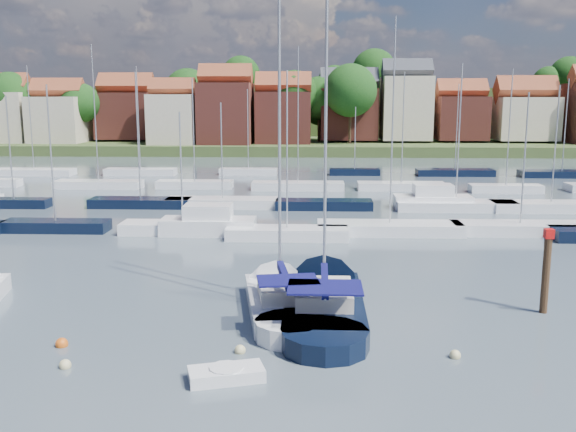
{
  "coord_description": "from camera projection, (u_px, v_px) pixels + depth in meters",
  "views": [
    {
      "loc": [
        2.51,
        -26.59,
        10.08
      ],
      "look_at": [
        0.89,
        14.0,
        2.54
      ],
      "focal_mm": 40.0,
      "sensor_mm": 36.0,
      "label": 1
    }
  ],
  "objects": [
    {
      "name": "sailboat_navy",
      "position": [
        324.0,
        295.0,
        32.09
      ],
      "size": [
        3.73,
        13.77,
        18.93
      ],
      "rotation": [
        0.0,
        0.0,
        1.56
      ],
      "color": "black",
      "rests_on": "ground"
    },
    {
      "name": "ground",
      "position": [
        289.0,
        195.0,
        67.36
      ],
      "size": [
        260.0,
        260.0,
        0.0
      ],
      "primitive_type": "plane",
      "color": "#424F5A",
      "rests_on": "ground"
    },
    {
      "name": "buoy_c",
      "position": [
        62.0,
        346.0,
        26.35
      ],
      "size": [
        0.52,
        0.52,
        0.52
      ],
      "primitive_type": "sphere",
      "color": "#D85914",
      "rests_on": "ground"
    },
    {
      "name": "buoy_f",
      "position": [
        455.0,
        358.0,
        25.19
      ],
      "size": [
        0.44,
        0.44,
        0.44
      ],
      "primitive_type": "sphere",
      "color": "beige",
      "rests_on": "ground"
    },
    {
      "name": "marina_field",
      "position": [
        307.0,
        198.0,
        62.44
      ],
      "size": [
        79.62,
        41.41,
        15.93
      ],
      "color": "white",
      "rests_on": "ground"
    },
    {
      "name": "tender",
      "position": [
        226.0,
        374.0,
        23.17
      ],
      "size": [
        2.95,
        1.97,
        0.58
      ],
      "rotation": [
        0.0,
        0.0,
        0.29
      ],
      "color": "white",
      "rests_on": "ground"
    },
    {
      "name": "timber_piling",
      "position": [
        545.0,
        292.0,
        30.29
      ],
      "size": [
        0.4,
        0.4,
        6.31
      ],
      "color": "#4C331E",
      "rests_on": "ground"
    },
    {
      "name": "far_shore_town",
      "position": [
        313.0,
        120.0,
        157.47
      ],
      "size": [
        212.46,
        90.0,
        22.27
      ],
      "color": "#404F27",
      "rests_on": "ground"
    },
    {
      "name": "sailboat_centre",
      "position": [
        278.0,
        295.0,
        32.0
      ],
      "size": [
        4.8,
        11.87,
        15.68
      ],
      "rotation": [
        0.0,
        0.0,
        1.73
      ],
      "color": "white",
      "rests_on": "ground"
    },
    {
      "name": "buoy_e",
      "position": [
        307.0,
        288.0,
        34.43
      ],
      "size": [
        0.44,
        0.44,
        0.44
      ],
      "primitive_type": "sphere",
      "color": "#D85914",
      "rests_on": "ground"
    },
    {
      "name": "buoy_d",
      "position": [
        240.0,
        353.0,
        25.69
      ],
      "size": [
        0.45,
        0.45,
        0.45
      ],
      "primitive_type": "sphere",
      "color": "beige",
      "rests_on": "ground"
    },
    {
      "name": "buoy_b",
      "position": [
        65.0,
        368.0,
        24.26
      ],
      "size": [
        0.46,
        0.46,
        0.46
      ],
      "primitive_type": "sphere",
      "color": "beige",
      "rests_on": "ground"
    }
  ]
}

